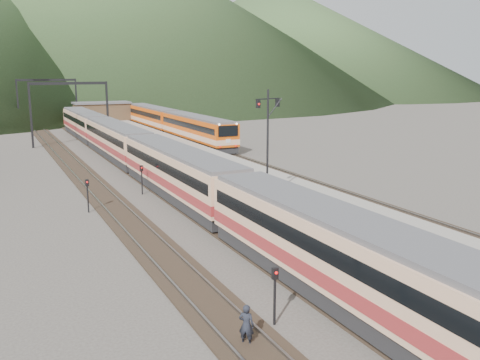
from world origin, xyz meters
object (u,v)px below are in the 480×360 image
signal_mast (268,133)px  worker (246,325)px  second_train (172,123)px  main_train (142,153)px

signal_mast → worker: bearing=-120.6°
worker → second_train: bearing=-61.7°
signal_mast → worker: (-9.12, -15.40, -4.62)m
second_train → worker: second_train is taller
signal_mast → worker: size_ratio=4.74×
second_train → worker: (-16.54, -57.81, -1.23)m
main_train → signal_mast: size_ratio=11.19×
signal_mast → worker: 18.48m
main_train → worker: main_train is taller
main_train → signal_mast: 17.22m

